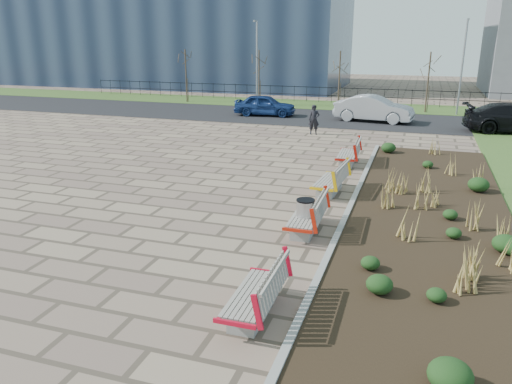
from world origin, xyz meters
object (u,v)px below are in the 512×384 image
(bench_a, at_px, (253,292))
(lamp_west, at_px, (257,64))
(car_blue, at_px, (265,105))
(car_silver, at_px, (374,109))
(bench_d, at_px, (347,152))
(lamp_east, at_px, (462,68))
(litter_bin, at_px, (305,216))
(pedestrian, at_px, (314,120))
(bench_b, at_px, (306,214))
(bench_c, at_px, (330,179))

(bench_a, distance_m, lamp_west, 29.28)
(car_blue, height_order, car_silver, car_silver)
(bench_d, relative_size, lamp_east, 0.35)
(litter_bin, xyz_separation_m, car_blue, (-7.05, 19.08, 0.25))
(pedestrian, bearing_deg, lamp_west, 111.67)
(litter_bin, bearing_deg, lamp_east, 77.91)
(pedestrian, height_order, car_blue, pedestrian)
(bench_a, relative_size, bench_b, 1.00)
(litter_bin, bearing_deg, bench_c, 90.06)
(car_silver, xyz_separation_m, lamp_west, (-8.98, 4.41, 2.24))
(bench_c, relative_size, pedestrian, 1.33)
(bench_a, bearing_deg, bench_b, 89.46)
(lamp_west, bearing_deg, litter_bin, -68.89)
(bench_c, distance_m, car_silver, 15.21)
(bench_b, distance_m, lamp_east, 23.94)
(litter_bin, bearing_deg, lamp_west, 111.11)
(bench_b, bearing_deg, bench_c, 88.77)
(car_blue, bearing_deg, pedestrian, -146.10)
(bench_d, xyz_separation_m, lamp_east, (5.00, 15.50, 2.54))
(pedestrian, height_order, lamp_east, lamp_east)
(pedestrian, relative_size, car_blue, 0.39)
(pedestrian, height_order, car_silver, car_silver)
(bench_a, distance_m, bench_b, 4.47)
(lamp_west, bearing_deg, car_silver, -26.15)
(pedestrian, xyz_separation_m, car_blue, (-4.39, 5.29, -0.09))
(bench_a, height_order, bench_b, same)
(lamp_east, bearing_deg, bench_c, -104.30)
(car_blue, height_order, lamp_west, lamp_west)
(bench_c, height_order, lamp_west, lamp_west)
(bench_d, bearing_deg, lamp_east, 69.85)
(pedestrian, distance_m, car_silver, 5.77)
(bench_b, distance_m, litter_bin, 0.07)
(bench_a, height_order, car_silver, car_silver)
(bench_d, height_order, lamp_east, lamp_east)
(car_blue, bearing_deg, bench_d, -153.69)
(bench_c, height_order, car_blue, car_blue)
(bench_a, height_order, lamp_east, lamp_east)
(bench_d, height_order, litter_bin, bench_d)
(bench_d, xyz_separation_m, lamp_west, (-9.00, 15.50, 2.54))
(bench_a, bearing_deg, bench_d, 89.46)
(car_blue, xyz_separation_m, car_silver, (7.03, -0.16, 0.10))
(bench_b, bearing_deg, car_silver, 88.84)
(bench_d, xyz_separation_m, litter_bin, (0.00, -7.82, -0.04))
(bench_b, bearing_deg, lamp_east, 76.64)
(car_silver, relative_size, lamp_west, 0.79)
(litter_bin, relative_size, lamp_east, 0.15)
(car_silver, distance_m, lamp_east, 7.05)
(car_blue, xyz_separation_m, lamp_east, (12.05, 4.24, 2.34))
(lamp_east, bearing_deg, pedestrian, -128.78)
(bench_c, relative_size, car_silver, 0.44)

